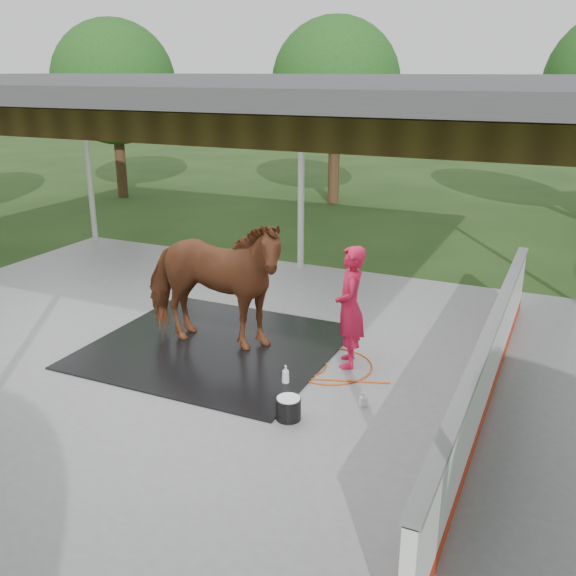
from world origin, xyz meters
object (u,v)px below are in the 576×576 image
at_px(dasher_board, 487,370).
at_px(handler, 350,307).
at_px(horse, 212,282).
at_px(wash_bucket, 288,408).

relative_size(dasher_board, handler, 4.44).
height_order(horse, wash_bucket, horse).
distance_m(dasher_board, wash_bucket, 2.55).
height_order(handler, wash_bucket, handler).
relative_size(dasher_board, horse, 3.24).
relative_size(handler, wash_bucket, 5.71).
height_order(dasher_board, horse, horse).
distance_m(horse, handler, 2.15).
bearing_deg(horse, handler, -87.53).
distance_m(dasher_board, horse, 4.17).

